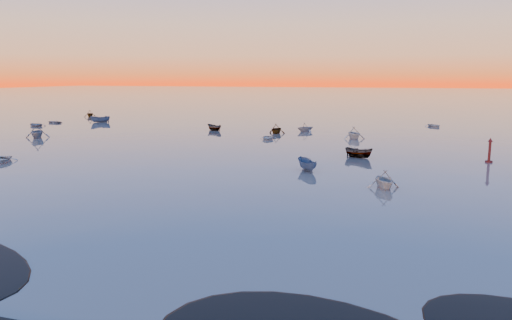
% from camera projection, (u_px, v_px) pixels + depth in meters
% --- Properties ---
extents(ground, '(600.00, 600.00, 0.00)m').
position_uv_depth(ground, '(354.00, 117.00, 116.01)').
color(ground, '#6E645B').
rests_on(ground, ground).
extents(mud_lobes, '(140.00, 6.00, 0.07)m').
position_uv_depth(mud_lobes, '(78.00, 303.00, 21.05)').
color(mud_lobes, black).
rests_on(mud_lobes, ground).
extents(moored_fleet, '(124.00, 58.00, 1.20)m').
position_uv_depth(moored_fleet, '(317.00, 143.00, 71.82)').
color(moored_fleet, beige).
rests_on(moored_fleet, ground).
extents(boat_near_right, '(3.80, 2.79, 1.21)m').
position_uv_depth(boat_near_right, '(384.00, 188.00, 42.83)').
color(boat_near_right, beige).
rests_on(boat_near_right, ground).
extents(channel_marker, '(0.80, 0.80, 2.84)m').
position_uv_depth(channel_marker, '(489.00, 152.00, 55.25)').
color(channel_marker, '#3E0E0D').
rests_on(channel_marker, ground).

